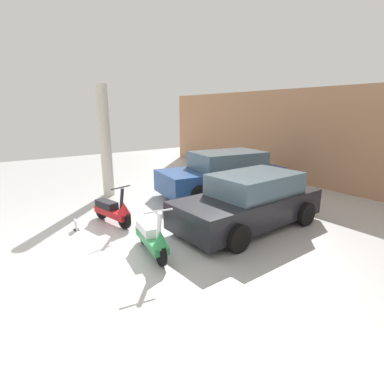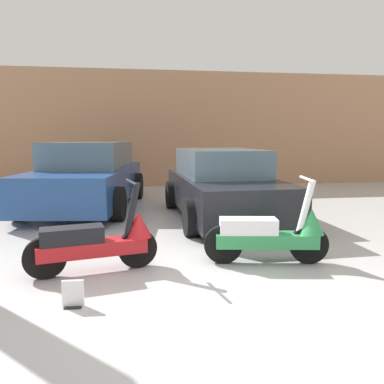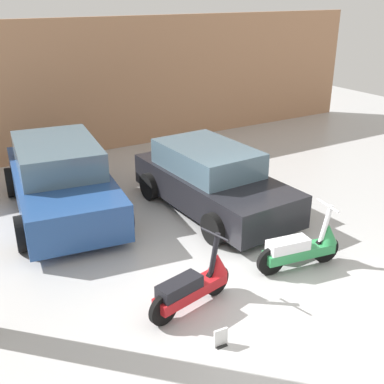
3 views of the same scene
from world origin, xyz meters
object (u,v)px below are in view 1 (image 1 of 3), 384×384
scooter_front_right (152,237)px  car_rear_left (223,174)px  car_rear_center (250,202)px  support_column_side (105,142)px  placard_near_left_scooter (76,226)px  scooter_front_left (113,210)px

scooter_front_right → car_rear_left: size_ratio=0.34×
car_rear_center → support_column_side: size_ratio=1.09×
car_rear_center → support_column_side: 5.41m
car_rear_left → placard_near_left_scooter: (0.49, -5.22, -0.59)m
scooter_front_right → support_column_side: size_ratio=0.42×
scooter_front_right → placard_near_left_scooter: bearing=-149.0°
placard_near_left_scooter → scooter_front_left: bearing=80.5°
car_rear_left → placard_near_left_scooter: size_ratio=17.56×
scooter_front_left → car_rear_center: car_rear_center is taller
scooter_front_left → car_rear_center: bearing=40.4°
scooter_front_left → car_rear_left: size_ratio=0.33×
car_rear_left → support_column_side: 4.17m
placard_near_left_scooter → support_column_side: support_column_side is taller
car_rear_left → car_rear_center: car_rear_left is taller
scooter_front_right → placard_near_left_scooter: scooter_front_right is taller
scooter_front_left → placard_near_left_scooter: 0.97m
scooter_front_left → car_rear_left: 4.36m
support_column_side → scooter_front_right: bearing=-10.6°
car_rear_center → car_rear_left: bearing=-120.9°
scooter_front_right → car_rear_center: 2.80m
car_rear_center → support_column_side: bearing=-71.5°
scooter_front_left → support_column_side: 3.31m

